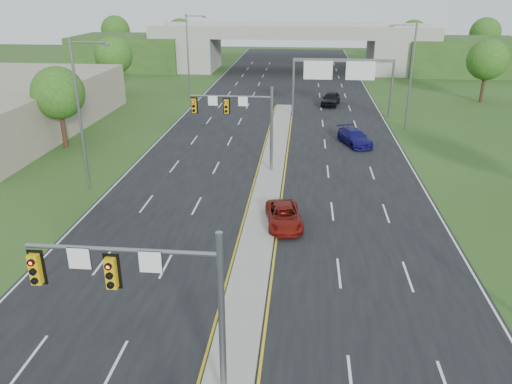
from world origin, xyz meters
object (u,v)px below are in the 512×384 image
object	(u,v)px
sign_gantry	(342,72)
car_far_b	(355,137)
signal_mast_near	(154,291)
signal_mast_far	(243,115)
car_far_a	(284,216)
car_far_c	(331,99)
overpass	(292,51)

from	to	relation	value
sign_gantry	car_far_b	distance (m)	12.31
signal_mast_near	car_far_b	distance (m)	35.19
signal_mast_far	car_far_a	xyz separation A→B (m)	(3.76, -9.91, -4.07)
signal_mast_near	sign_gantry	world-z (taller)	signal_mast_near
car_far_c	signal_mast_near	bearing A→B (deg)	-87.40
signal_mast_far	car_far_a	distance (m)	11.36
signal_mast_far	sign_gantry	world-z (taller)	signal_mast_far
signal_mast_far	sign_gantry	bearing A→B (deg)	65.89
sign_gantry	overpass	bearing A→B (deg)	100.79
sign_gantry	signal_mast_near	bearing A→B (deg)	-101.25
sign_gantry	overpass	world-z (taller)	overpass
signal_mast_near	car_far_c	bearing A→B (deg)	80.89
car_far_c	signal_mast_far	bearing A→B (deg)	-95.70
signal_mast_near	signal_mast_far	xyz separation A→B (m)	(0.00, 25.00, 0.00)
signal_mast_near	signal_mast_far	bearing A→B (deg)	90.00
car_far_b	car_far_c	distance (m)	17.69
signal_mast_near	car_far_a	bearing A→B (deg)	75.99
signal_mast_far	car_far_c	size ratio (longest dim) A/B	1.41
car_far_a	car_far_b	distance (m)	19.43
signal_mast_near	car_far_b	bearing A→B (deg)	73.74
car_far_b	signal_mast_near	bearing A→B (deg)	-126.23
signal_mast_near	car_far_a	distance (m)	16.07
signal_mast_far	car_far_c	distance (m)	27.70
car_far_b	car_far_a	bearing A→B (deg)	-128.03
car_far_b	car_far_c	xyz separation A→B (m)	(-1.59, 17.62, 0.12)
car_far_a	signal_mast_far	bearing A→B (deg)	102.50
sign_gantry	car_far_a	world-z (taller)	sign_gantry
overpass	car_far_c	bearing A→B (deg)	-78.38
signal_mast_far	car_far_a	bearing A→B (deg)	-69.21
overpass	sign_gantry	bearing A→B (deg)	-79.21
car_far_a	car_far_c	world-z (taller)	car_far_c
signal_mast_near	car_far_a	size ratio (longest dim) A/B	1.53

